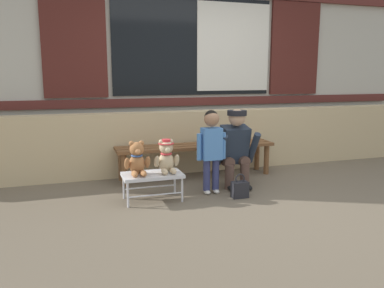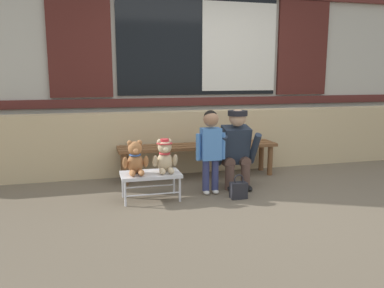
% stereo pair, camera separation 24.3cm
% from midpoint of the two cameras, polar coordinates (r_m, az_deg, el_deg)
% --- Properties ---
extents(ground_plane, '(60.00, 60.00, 0.00)m').
position_cam_midpoint_polar(ground_plane, '(4.33, 9.34, -8.14)').
color(ground_plane, brown).
extents(brick_low_wall, '(7.54, 0.25, 0.85)m').
position_cam_midpoint_polar(brick_low_wall, '(5.52, 3.45, 0.52)').
color(brick_low_wall, tan).
rests_on(brick_low_wall, ground).
extents(shop_facade, '(7.69, 0.26, 3.70)m').
position_cam_midpoint_polar(shop_facade, '(5.96, 2.03, 15.01)').
color(shop_facade, '#B7B2A3').
rests_on(shop_facade, ground).
extents(wooden_bench_long, '(2.10, 0.40, 0.44)m').
position_cam_midpoint_polar(wooden_bench_long, '(5.12, 2.30, -0.83)').
color(wooden_bench_long, brown).
rests_on(wooden_bench_long, ground).
extents(small_display_bench, '(0.64, 0.36, 0.30)m').
position_cam_midpoint_polar(small_display_bench, '(4.23, -4.45, -4.70)').
color(small_display_bench, silver).
rests_on(small_display_bench, ground).
extents(teddy_bear_plain, '(0.28, 0.26, 0.36)m').
position_cam_midpoint_polar(teddy_bear_plain, '(4.16, -6.66, -2.19)').
color(teddy_bear_plain, '#A86B3D').
rests_on(teddy_bear_plain, small_display_bench).
extents(teddy_bear_with_hat, '(0.28, 0.27, 0.36)m').
position_cam_midpoint_polar(teddy_bear_with_hat, '(4.22, -2.35, -1.85)').
color(teddy_bear_with_hat, '#CCB289').
rests_on(teddy_bear_with_hat, small_display_bench).
extents(child_standing, '(0.35, 0.18, 0.96)m').
position_cam_midpoint_polar(child_standing, '(4.38, 4.35, 0.17)').
color(child_standing, navy).
rests_on(child_standing, ground).
extents(adult_crouching, '(0.50, 0.49, 0.95)m').
position_cam_midpoint_polar(adult_crouching, '(4.69, 8.00, -0.62)').
color(adult_crouching, brown).
rests_on(adult_crouching, ground).
extents(handbag_on_ground, '(0.18, 0.11, 0.27)m').
position_cam_midpoint_polar(handbag_on_ground, '(4.35, 8.45, -6.68)').
color(handbag_on_ground, '#232328').
rests_on(handbag_on_ground, ground).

